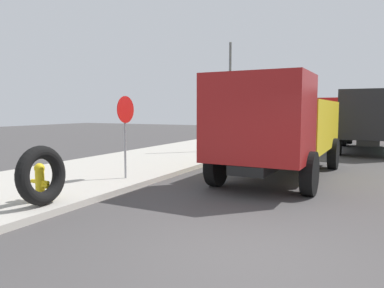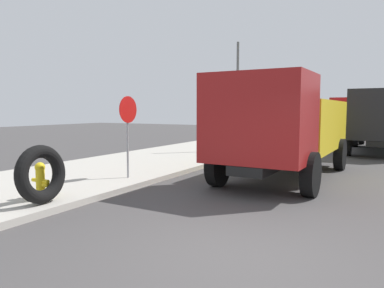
# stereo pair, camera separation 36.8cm
# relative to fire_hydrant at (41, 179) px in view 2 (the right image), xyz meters

# --- Properties ---
(ground_plane) EXTENTS (80.00, 80.00, 0.00)m
(ground_plane) POSITION_rel_fire_hydrant_xyz_m (-0.57, -4.85, -0.58)
(ground_plane) COLOR #423F3F
(fire_hydrant) EXTENTS (0.22, 0.50, 0.81)m
(fire_hydrant) POSITION_rel_fire_hydrant_xyz_m (0.00, 0.00, 0.00)
(fire_hydrant) COLOR yellow
(fire_hydrant) RESTS_ON sidewalk_curb
(loose_tire) EXTENTS (1.24, 0.42, 1.24)m
(loose_tire) POSITION_rel_fire_hydrant_xyz_m (-0.29, -0.39, 0.19)
(loose_tire) COLOR black
(loose_tire) RESTS_ON sidewalk_curb
(stop_sign) EXTENTS (0.76, 0.08, 2.35)m
(stop_sign) POSITION_rel_fire_hydrant_xyz_m (2.91, -0.11, 1.20)
(stop_sign) COLOR gray
(stop_sign) RESTS_ON sidewalk_curb
(dump_truck_yellow) EXTENTS (7.05, 2.93, 3.00)m
(dump_truck_yellow) POSITION_rel_fire_hydrant_xyz_m (5.83, -3.86, 1.03)
(dump_truck_yellow) COLOR gold
(dump_truck_yellow) RESTS_ON ground
(dump_truck_green) EXTENTS (7.04, 2.89, 3.00)m
(dump_truck_green) POSITION_rel_fire_hydrant_xyz_m (14.91, -6.16, 1.03)
(dump_truck_green) COLOR #237033
(dump_truck_green) RESTS_ON ground
(dump_truck_red) EXTENTS (7.02, 2.85, 3.00)m
(dump_truck_red) POSITION_rel_fire_hydrant_xyz_m (21.77, -3.81, 1.03)
(dump_truck_red) COLOR red
(dump_truck_red) RESTS_ON ground
(dump_truck_orange) EXTENTS (7.04, 2.89, 3.00)m
(dump_truck_orange) POSITION_rel_fire_hydrant_xyz_m (33.07, -5.95, 1.03)
(dump_truck_orange) COLOR orange
(dump_truck_orange) RESTS_ON ground
(street_light_pole) EXTENTS (0.12, 0.12, 5.12)m
(street_light_pole) POSITION_rel_fire_hydrant_xyz_m (10.93, -0.22, 2.13)
(street_light_pole) COLOR #595B5E
(street_light_pole) RESTS_ON sidewalk_curb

